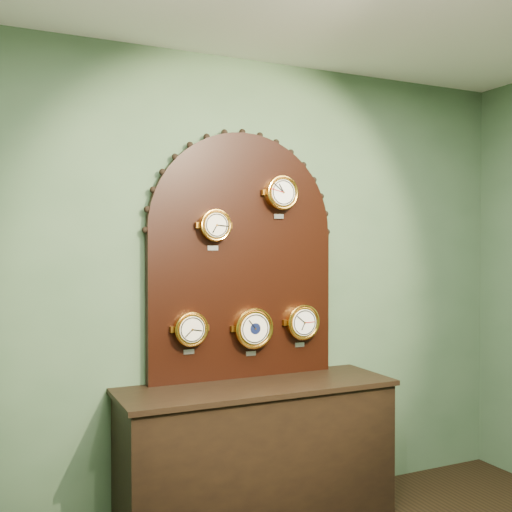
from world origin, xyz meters
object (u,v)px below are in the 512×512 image
roman_clock (215,225)px  hygrometer (191,329)px  tide_clock (302,322)px  shop_counter (257,457)px  arabic_clock (281,193)px  display_board (242,248)px  barometer (253,328)px

roman_clock → hygrometer: roman_clock is taller
roman_clock → tide_clock: 0.84m
shop_counter → roman_clock: (-0.21, 0.15, 1.36)m
roman_clock → tide_clock: bearing=-0.1°
shop_counter → arabic_clock: 1.59m
display_board → hygrometer: size_ratio=5.98×
roman_clock → hygrometer: size_ratio=0.96×
shop_counter → display_board: (0.00, 0.22, 1.23)m
shop_counter → arabic_clock: bearing=33.4°
display_board → tide_clock: bearing=-9.8°
shop_counter → arabic_clock: (0.23, 0.15, 1.57)m
roman_clock → barometer: size_ratio=0.82×
shop_counter → barometer: (0.04, 0.15, 0.74)m
display_board → arabic_clock: bearing=-15.9°
roman_clock → tide_clock: (0.59, -0.00, -0.60)m
tide_clock → barometer: bearing=-179.9°
arabic_clock → hygrometer: size_ratio=1.04×
display_board → roman_clock: display_board is taller
arabic_clock → tide_clock: bearing=-0.1°
hygrometer → arabic_clock: bearing=-0.0°
barometer → tide_clock: 0.34m
tide_clock → display_board: bearing=170.2°
shop_counter → tide_clock: bearing=21.8°
tide_clock → roman_clock: bearing=179.9°
barometer → tide_clock: bearing=0.1°
shop_counter → roman_clock: roman_clock is taller
display_board → shop_counter: bearing=-90.0°
display_board → barometer: display_board is taller
roman_clock → arabic_clock: 0.49m
display_board → arabic_clock: display_board is taller
shop_counter → hygrometer: (-0.36, 0.15, 0.76)m
display_board → hygrometer: 0.59m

